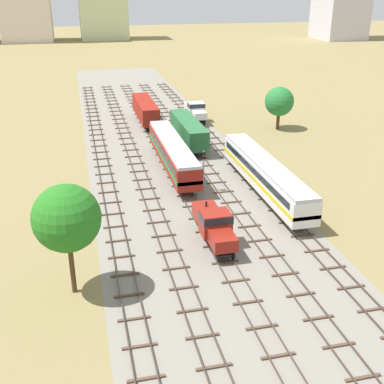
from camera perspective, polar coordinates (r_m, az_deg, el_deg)
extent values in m
plane|color=olive|center=(59.40, -1.31, 0.86)|extent=(480.00, 480.00, 0.00)
cube|color=gray|center=(59.40, -1.31, 0.86)|extent=(21.45, 176.00, 0.01)
cube|color=#47382D|center=(59.19, -10.49, 0.60)|extent=(0.07, 126.00, 0.15)
cube|color=#47382D|center=(59.25, -9.11, 0.72)|extent=(0.07, 126.00, 0.15)
cube|color=brown|center=(32.48, -5.36, -20.80)|extent=(2.40, 0.22, 0.14)
cube|color=brown|center=(34.69, -6.12, -17.42)|extent=(2.40, 0.22, 0.14)
cube|color=brown|center=(37.01, -6.76, -14.44)|extent=(2.40, 0.22, 0.14)
cube|color=brown|center=(39.43, -7.30, -11.83)|extent=(2.40, 0.22, 0.14)
cube|color=brown|center=(41.92, -7.78, -9.52)|extent=(2.40, 0.22, 0.14)
cube|color=brown|center=(44.47, -8.20, -7.47)|extent=(2.40, 0.22, 0.14)
cube|color=brown|center=(47.08, -8.56, -5.64)|extent=(2.40, 0.22, 0.14)
cube|color=brown|center=(49.73, -8.89, -4.01)|extent=(2.40, 0.22, 0.14)
cube|color=brown|center=(52.42, -9.18, -2.54)|extent=(2.40, 0.22, 0.14)
cube|color=brown|center=(55.14, -9.45, -1.22)|extent=(2.40, 0.22, 0.14)
cube|color=brown|center=(57.88, -9.68, -0.02)|extent=(2.40, 0.22, 0.14)
cube|color=brown|center=(60.66, -9.90, 1.06)|extent=(2.40, 0.22, 0.14)
cube|color=brown|center=(63.45, -10.10, 2.06)|extent=(2.40, 0.22, 0.14)
cube|color=brown|center=(66.26, -10.28, 2.97)|extent=(2.40, 0.22, 0.14)
cube|color=brown|center=(69.09, -10.44, 3.80)|extent=(2.40, 0.22, 0.14)
cube|color=brown|center=(71.93, -10.60, 4.57)|extent=(2.40, 0.22, 0.14)
cube|color=brown|center=(74.78, -10.74, 5.28)|extent=(2.40, 0.22, 0.14)
cube|color=brown|center=(77.64, -10.87, 5.94)|extent=(2.40, 0.22, 0.14)
cube|color=brown|center=(80.52, -10.99, 6.55)|extent=(2.40, 0.22, 0.14)
cube|color=brown|center=(83.40, -11.11, 7.12)|extent=(2.40, 0.22, 0.14)
cube|color=brown|center=(86.29, -11.22, 7.65)|extent=(2.40, 0.22, 0.14)
cube|color=brown|center=(89.19, -11.32, 8.14)|extent=(2.40, 0.22, 0.14)
cube|color=brown|center=(92.10, -11.41, 8.61)|extent=(2.40, 0.22, 0.14)
cube|color=brown|center=(95.01, -11.50, 9.05)|extent=(2.40, 0.22, 0.14)
cube|color=brown|center=(97.92, -11.58, 9.46)|extent=(2.40, 0.22, 0.14)
cube|color=brown|center=(100.84, -11.66, 9.84)|extent=(2.40, 0.22, 0.14)
cube|color=brown|center=(103.77, -11.74, 10.21)|extent=(2.40, 0.22, 0.14)
cube|color=brown|center=(106.70, -11.81, 10.55)|extent=(2.40, 0.22, 0.14)
cube|color=brown|center=(109.63, -11.88, 10.88)|extent=(2.40, 0.22, 0.14)
cube|color=brown|center=(112.57, -11.94, 11.19)|extent=(2.40, 0.22, 0.14)
cube|color=brown|center=(115.51, -12.00, 11.48)|extent=(2.40, 0.22, 0.14)
cube|color=brown|center=(118.45, -12.06, 11.76)|extent=(2.40, 0.22, 0.14)
cube|color=#47382D|center=(59.48, -6.31, 0.98)|extent=(0.07, 126.00, 0.15)
cube|color=#47382D|center=(59.65, -4.94, 1.10)|extent=(0.07, 126.00, 0.15)
cube|color=brown|center=(33.11, 2.59, -19.66)|extent=(2.40, 0.22, 0.14)
cube|color=brown|center=(35.28, 1.22, -16.44)|extent=(2.40, 0.22, 0.14)
cube|color=brown|center=(37.57, 0.04, -13.60)|extent=(2.40, 0.22, 0.14)
cube|color=brown|center=(39.95, -0.97, -11.09)|extent=(2.40, 0.22, 0.14)
cube|color=brown|center=(42.41, -1.85, -8.86)|extent=(2.40, 0.22, 0.14)
cube|color=brown|center=(44.94, -2.62, -6.88)|extent=(2.40, 0.22, 0.14)
cube|color=brown|center=(47.52, -3.31, -5.11)|extent=(2.40, 0.22, 0.14)
cube|color=brown|center=(50.14, -3.92, -3.52)|extent=(2.40, 0.22, 0.14)
cube|color=brown|center=(52.81, -4.47, -2.10)|extent=(2.40, 0.22, 0.14)
cube|color=brown|center=(55.51, -4.96, -0.81)|extent=(2.40, 0.22, 0.14)
cube|color=brown|center=(58.24, -5.41, 0.36)|extent=(2.40, 0.22, 0.14)
cube|color=brown|center=(61.00, -5.82, 1.43)|extent=(2.40, 0.22, 0.14)
cube|color=brown|center=(63.78, -6.19, 2.40)|extent=(2.40, 0.22, 0.14)
cube|color=brown|center=(66.57, -6.53, 3.29)|extent=(2.40, 0.22, 0.14)
cube|color=brown|center=(69.39, -6.85, 4.11)|extent=(2.40, 0.22, 0.14)
cube|color=brown|center=(72.22, -7.14, 4.87)|extent=(2.40, 0.22, 0.14)
cube|color=brown|center=(75.06, -7.41, 5.56)|extent=(2.40, 0.22, 0.14)
cube|color=brown|center=(77.91, -7.66, 6.21)|extent=(2.40, 0.22, 0.14)
cube|color=brown|center=(80.78, -7.89, 6.81)|extent=(2.40, 0.22, 0.14)
cube|color=brown|center=(83.65, -8.11, 7.37)|extent=(2.40, 0.22, 0.14)
cube|color=brown|center=(86.53, -8.31, 7.89)|extent=(2.40, 0.22, 0.14)
cube|color=brown|center=(89.42, -8.50, 8.38)|extent=(2.40, 0.22, 0.14)
cube|color=brown|center=(92.32, -8.68, 8.84)|extent=(2.40, 0.22, 0.14)
cube|color=brown|center=(95.22, -8.85, 9.27)|extent=(2.40, 0.22, 0.14)
cube|color=brown|center=(98.13, -9.01, 9.67)|extent=(2.40, 0.22, 0.14)
cube|color=brown|center=(101.05, -9.16, 10.05)|extent=(2.40, 0.22, 0.14)
cube|color=brown|center=(103.97, -9.30, 10.41)|extent=(2.40, 0.22, 0.14)
cube|color=brown|center=(106.89, -9.44, 10.75)|extent=(2.40, 0.22, 0.14)
cube|color=brown|center=(109.82, -9.57, 11.07)|extent=(2.40, 0.22, 0.14)
cube|color=brown|center=(112.75, -9.69, 11.38)|extent=(2.40, 0.22, 0.14)
cube|color=brown|center=(115.69, -9.80, 11.66)|extent=(2.40, 0.22, 0.14)
cube|color=brown|center=(118.63, -9.91, 11.94)|extent=(2.40, 0.22, 0.14)
cube|color=#47382D|center=(60.10, -2.18, 1.34)|extent=(0.07, 126.00, 0.15)
cube|color=#47382D|center=(60.37, -0.85, 1.46)|extent=(0.07, 126.00, 0.15)
cube|color=brown|center=(34.29, 10.00, -18.26)|extent=(2.40, 0.22, 0.14)
cube|color=brown|center=(36.40, 8.13, -15.28)|extent=(2.40, 0.22, 0.14)
cube|color=brown|center=(38.62, 6.51, -12.63)|extent=(2.40, 0.22, 0.14)
cube|color=brown|center=(40.94, 5.10, -10.26)|extent=(2.40, 0.22, 0.14)
cube|color=brown|center=(43.34, 3.87, -8.14)|extent=(2.40, 0.22, 0.14)
cube|color=brown|center=(45.81, 2.77, -6.25)|extent=(2.40, 0.22, 0.14)
cube|color=brown|center=(48.35, 1.80, -4.55)|extent=(2.40, 0.22, 0.14)
cube|color=brown|center=(50.93, 0.93, -3.02)|extent=(2.40, 0.22, 0.14)
cube|color=brown|center=(53.56, 0.14, -1.64)|extent=(2.40, 0.22, 0.14)
cube|color=brown|center=(56.22, -0.57, -0.39)|extent=(2.40, 0.22, 0.14)
cube|color=brown|center=(58.92, -1.21, 0.74)|extent=(2.40, 0.22, 0.14)
cube|color=brown|center=(61.65, -1.80, 1.78)|extent=(2.40, 0.22, 0.14)
cube|color=brown|center=(64.40, -2.34, 2.73)|extent=(2.40, 0.22, 0.14)
cube|color=brown|center=(67.17, -2.84, 3.60)|extent=(2.40, 0.22, 0.14)
cube|color=brown|center=(69.96, -3.29, 4.40)|extent=(2.40, 0.22, 0.14)
cube|color=brown|center=(72.76, -3.72, 5.14)|extent=(2.40, 0.22, 0.14)
cube|color=brown|center=(75.59, -4.11, 5.83)|extent=(2.40, 0.22, 0.14)
cube|color=brown|center=(78.42, -4.47, 6.46)|extent=(2.40, 0.22, 0.14)
cube|color=brown|center=(81.27, -4.81, 7.05)|extent=(2.40, 0.22, 0.14)
cube|color=brown|center=(84.13, -5.13, 7.60)|extent=(2.40, 0.22, 0.14)
cube|color=brown|center=(86.99, -5.43, 8.11)|extent=(2.40, 0.22, 0.14)
cube|color=brown|center=(89.87, -5.71, 8.59)|extent=(2.40, 0.22, 0.14)
cube|color=brown|center=(92.75, -5.97, 9.04)|extent=(2.40, 0.22, 0.14)
cube|color=brown|center=(95.64, -6.22, 9.47)|extent=(2.40, 0.22, 0.14)
cube|color=brown|center=(98.54, -6.45, 9.86)|extent=(2.40, 0.22, 0.14)
cube|color=brown|center=(101.44, -6.67, 10.24)|extent=(2.40, 0.22, 0.14)
cube|color=brown|center=(104.35, -6.88, 10.59)|extent=(2.40, 0.22, 0.14)
cube|color=brown|center=(107.26, -7.08, 10.93)|extent=(2.40, 0.22, 0.14)
cube|color=brown|center=(110.18, -7.26, 11.24)|extent=(2.40, 0.22, 0.14)
cube|color=brown|center=(113.11, -7.44, 11.54)|extent=(2.40, 0.22, 0.14)
cube|color=brown|center=(116.03, -7.61, 11.83)|extent=(2.40, 0.22, 0.14)
cube|color=brown|center=(118.96, -7.77, 12.10)|extent=(2.40, 0.22, 0.14)
cube|color=#47382D|center=(61.02, 1.84, 1.70)|extent=(0.07, 126.00, 0.15)
cube|color=#47382D|center=(61.38, 3.13, 1.81)|extent=(0.07, 126.00, 0.15)
cube|color=brown|center=(34.10, 19.25, -19.71)|extent=(2.40, 0.22, 0.14)
cube|color=brown|center=(35.97, 16.70, -16.72)|extent=(2.40, 0.22, 0.14)
cube|color=brown|center=(37.98, 14.47, -14.02)|extent=(2.40, 0.22, 0.14)
cube|color=brown|center=(40.11, 12.52, -11.57)|extent=(2.40, 0.22, 0.14)
cube|color=brown|center=(42.35, 10.80, -9.37)|extent=(2.40, 0.22, 0.14)
cube|color=brown|center=(44.68, 9.27, -7.39)|extent=(2.40, 0.22, 0.14)
cube|color=brown|center=(47.08, 7.91, -5.60)|extent=(2.40, 0.22, 0.14)
cube|color=brown|center=(49.55, 6.69, -3.98)|extent=(2.40, 0.22, 0.14)
cube|color=brown|center=(52.07, 5.59, -2.52)|extent=(2.40, 0.22, 0.14)
cube|color=brown|center=(54.65, 4.60, -1.20)|extent=(2.40, 0.22, 0.14)
cube|color=brown|center=(57.26, 3.69, 0.01)|extent=(2.40, 0.22, 0.14)
cube|color=brown|center=(59.91, 2.87, 1.11)|extent=(2.40, 0.22, 0.14)
cube|color=brown|center=(62.59, 2.11, 2.12)|extent=(2.40, 0.22, 0.14)
cube|color=brown|center=(65.30, 1.42, 3.04)|extent=(2.40, 0.22, 0.14)
cube|color=brown|center=(68.04, 0.78, 3.89)|extent=(2.40, 0.22, 0.14)
cube|color=brown|center=(70.79, 0.19, 4.67)|extent=(2.40, 0.22, 0.14)
cube|color=brown|center=(73.57, -0.35, 5.39)|extent=(2.40, 0.22, 0.14)
cube|color=brown|center=(76.36, -0.86, 6.06)|extent=(2.40, 0.22, 0.14)
cube|color=brown|center=(79.17, -1.34, 6.69)|extent=(2.40, 0.22, 0.14)
cube|color=brown|center=(81.99, -1.78, 7.27)|extent=(2.40, 0.22, 0.14)
cube|color=brown|center=(84.82, -2.19, 7.81)|extent=(2.40, 0.22, 0.14)
cube|color=brown|center=(87.67, -2.58, 8.31)|extent=(2.40, 0.22, 0.14)
cube|color=brown|center=(90.52, -2.94, 8.78)|extent=(2.40, 0.22, 0.14)
cube|color=brown|center=(93.38, -3.28, 9.23)|extent=(2.40, 0.22, 0.14)
cube|color=brown|center=(96.25, -3.61, 9.64)|extent=(2.40, 0.22, 0.14)
cube|color=brown|center=(99.13, -3.91, 10.04)|extent=(2.40, 0.22, 0.14)
cube|color=brown|center=(102.02, -4.20, 10.41)|extent=(2.40, 0.22, 0.14)
cube|color=brown|center=(104.91, -4.47, 10.75)|extent=(2.40, 0.22, 0.14)
cube|color=brown|center=(107.81, -4.73, 11.08)|extent=(2.40, 0.22, 0.14)
cube|color=brown|center=(110.72, -4.98, 11.40)|extent=(2.40, 0.22, 0.14)
cube|color=brown|center=(113.62, -5.21, 11.69)|extent=(2.40, 0.22, 0.14)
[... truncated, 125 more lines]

